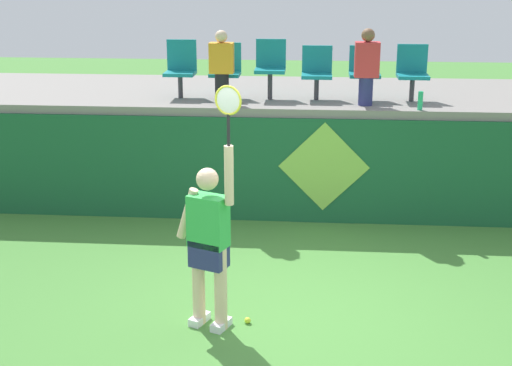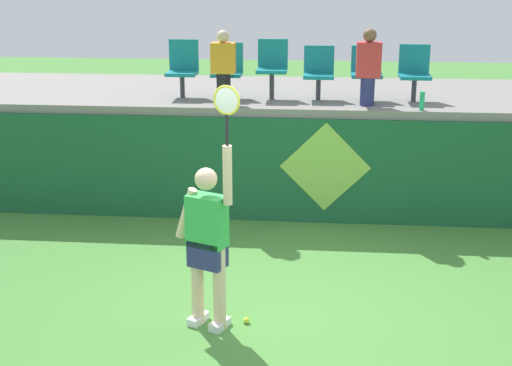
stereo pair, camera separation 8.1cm
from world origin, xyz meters
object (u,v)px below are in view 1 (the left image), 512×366
at_px(stadium_chair_5, 412,70).
at_px(spectator_1, 367,66).
at_px(stadium_chair_1, 226,68).
at_px(stadium_chair_0, 181,67).
at_px(spectator_0, 222,66).
at_px(stadium_chair_4, 364,70).
at_px(tennis_ball, 248,320).
at_px(tennis_player, 209,239).
at_px(stadium_chair_3, 317,70).
at_px(water_bottle, 420,101).
at_px(stadium_chair_2, 270,65).

distance_m(stadium_chair_5, spectator_1, 0.82).
bearing_deg(stadium_chair_5, stadium_chair_1, 179.99).
xyz_separation_m(stadium_chair_0, stadium_chair_1, (0.67, -0.00, -0.01)).
bearing_deg(stadium_chair_0, spectator_0, -34.10).
bearing_deg(stadium_chair_5, spectator_1, -148.03).
xyz_separation_m(stadium_chair_5, spectator_0, (-2.72, -0.45, 0.09)).
height_order(stadium_chair_1, stadium_chair_5, same).
height_order(stadium_chair_1, stadium_chair_4, stadium_chair_1).
relative_size(tennis_ball, stadium_chair_1, 0.08).
relative_size(tennis_player, stadium_chair_1, 3.14).
bearing_deg(stadium_chair_1, stadium_chair_3, -0.10).
xyz_separation_m(water_bottle, spectator_0, (-2.76, 0.27, 0.40)).
bearing_deg(water_bottle, stadium_chair_0, 168.12).
xyz_separation_m(stadium_chair_3, spectator_0, (-1.34, -0.45, 0.11)).
xyz_separation_m(tennis_ball, stadium_chair_3, (0.66, 3.93, 2.01)).
bearing_deg(water_bottle, tennis_player, -126.68).
bearing_deg(stadium_chair_0, stadium_chair_3, -0.18).
relative_size(stadium_chair_0, spectator_0, 0.81).
bearing_deg(water_bottle, stadium_chair_2, 161.15).
xyz_separation_m(tennis_player, spectator_0, (-0.31, 3.56, 1.20)).
bearing_deg(water_bottle, stadium_chair_1, 165.43).
distance_m(stadium_chair_0, stadium_chair_1, 0.67).
height_order(stadium_chair_0, spectator_0, spectator_0).
relative_size(stadium_chair_0, stadium_chair_3, 1.09).
bearing_deg(stadium_chair_1, spectator_0, -90.00).
distance_m(stadium_chair_4, spectator_0, 2.08).
bearing_deg(stadium_chair_4, water_bottle, -44.47).
distance_m(tennis_ball, stadium_chair_0, 4.63).
height_order(stadium_chair_0, stadium_chair_3, stadium_chair_0).
height_order(tennis_player, stadium_chair_3, tennis_player).
bearing_deg(stadium_chair_2, tennis_player, -95.09).
height_order(stadium_chair_3, spectator_1, spectator_1).
relative_size(tennis_ball, stadium_chair_0, 0.08).
bearing_deg(stadium_chair_2, stadium_chair_0, 179.76).
xyz_separation_m(stadium_chair_3, spectator_1, (0.69, -0.43, 0.13)).
height_order(tennis_player, tennis_ball, tennis_player).
distance_m(tennis_player, stadium_chair_1, 4.17).
bearing_deg(stadium_chair_3, spectator_0, -161.64).
distance_m(tennis_ball, stadium_chair_4, 4.62).
bearing_deg(stadium_chair_3, tennis_ball, -99.60).
xyz_separation_m(water_bottle, stadium_chair_1, (-2.76, 0.72, 0.31)).
xyz_separation_m(tennis_ball, stadium_chair_5, (2.04, 3.93, 2.03)).
relative_size(tennis_player, stadium_chair_3, 3.27).
height_order(stadium_chair_4, spectator_1, spectator_1).
bearing_deg(stadium_chair_4, stadium_chair_3, 179.81).
bearing_deg(spectator_1, water_bottle, -21.60).
distance_m(tennis_ball, stadium_chair_5, 4.87).
bearing_deg(spectator_0, stadium_chair_2, 33.97).
distance_m(stadium_chair_2, stadium_chair_4, 1.37).
bearing_deg(stadium_chair_1, stadium_chair_2, -0.15).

